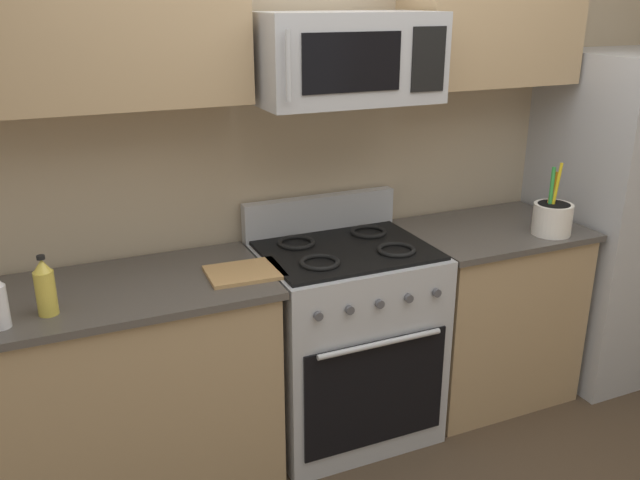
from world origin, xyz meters
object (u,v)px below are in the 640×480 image
object	(u,v)px
microwave	(345,58)
cutting_board	(245,272)
refrigerator	(621,217)
utensil_crock	(552,218)
bottle_oil	(45,288)
range_oven	(344,339)

from	to	relation	value
microwave	cutting_board	distance (m)	0.96
refrigerator	utensil_crock	world-z (taller)	refrigerator
microwave	bottle_oil	world-z (taller)	microwave
microwave	cutting_board	world-z (taller)	microwave
cutting_board	refrigerator	bearing A→B (deg)	1.48
range_oven	microwave	distance (m)	1.26
range_oven	bottle_oil	world-z (taller)	bottle_oil
bottle_oil	utensil_crock	bearing A→B (deg)	-1.18
range_oven	utensil_crock	world-z (taller)	utensil_crock
range_oven	utensil_crock	distance (m)	1.14
range_oven	cutting_board	world-z (taller)	range_oven
microwave	cutting_board	bearing A→B (deg)	-168.53
refrigerator	utensil_crock	distance (m)	0.68
bottle_oil	refrigerator	bearing A→B (deg)	2.46
range_oven	bottle_oil	size ratio (longest dim) A/B	4.89
range_oven	refrigerator	xyz separation A→B (m)	(1.64, -0.02, 0.39)
refrigerator	range_oven	bearing A→B (deg)	179.40
refrigerator	bottle_oil	world-z (taller)	refrigerator
refrigerator	bottle_oil	distance (m)	2.88
range_oven	utensil_crock	xyz separation A→B (m)	(0.99, -0.19, 0.52)
utensil_crock	bottle_oil	xyz separation A→B (m)	(-2.23, 0.05, 0.02)
utensil_crock	cutting_board	size ratio (longest dim) A/B	1.13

